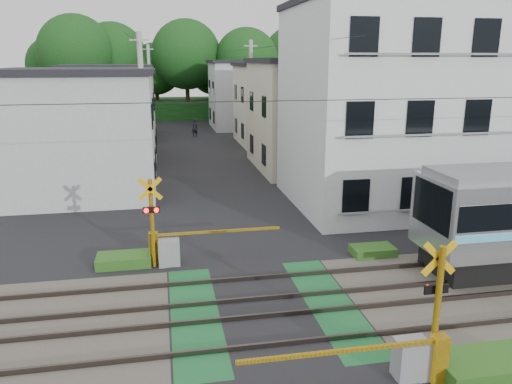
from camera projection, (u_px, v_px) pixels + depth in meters
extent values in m
plane|color=black|center=(264.00, 309.00, 13.83)|extent=(120.00, 120.00, 0.00)
cube|color=#47423A|center=(264.00, 309.00, 13.82)|extent=(120.00, 6.00, 0.00)
cube|color=black|center=(264.00, 309.00, 13.82)|extent=(5.20, 120.00, 0.00)
cube|color=#145126|center=(195.00, 315.00, 13.48)|extent=(1.30, 6.00, 0.00)
cube|color=#145126|center=(329.00, 303.00, 14.17)|extent=(1.30, 6.00, 0.00)
cube|color=#3F3833|center=(280.00, 344.00, 12.00)|extent=(120.00, 0.08, 0.14)
cube|color=#3F3833|center=(267.00, 316.00, 13.33)|extent=(120.00, 0.08, 0.14)
cube|color=#3F3833|center=(260.00, 299.00, 14.28)|extent=(120.00, 0.08, 0.14)
cube|color=#3F3833|center=(252.00, 278.00, 15.61)|extent=(120.00, 0.08, 0.14)
cube|color=black|center=(494.00, 262.00, 16.33)|extent=(2.18, 2.00, 0.54)
cube|color=black|center=(433.00, 205.00, 15.36)|extent=(0.10, 2.18, 1.41)
cylinder|color=#EEAE0C|center=(437.00, 313.00, 10.56)|extent=(0.14, 0.14, 3.00)
cube|color=#EEAE0C|center=(439.00, 258.00, 10.35)|extent=(0.77, 0.05, 0.77)
cube|color=#EEAE0C|center=(439.00, 258.00, 10.35)|extent=(0.77, 0.05, 0.77)
cube|color=black|center=(436.00, 289.00, 10.53)|extent=(0.55, 0.05, 0.20)
sphere|color=#FF0C07|center=(428.00, 289.00, 10.56)|extent=(0.16, 0.16, 0.16)
sphere|color=#FF0C07|center=(442.00, 287.00, 10.61)|extent=(0.16, 0.16, 0.16)
cube|color=gray|center=(411.00, 359.00, 10.74)|extent=(0.70, 0.50, 0.90)
cube|color=#EEAE0C|center=(439.00, 359.00, 10.57)|extent=(0.30, 0.30, 1.10)
cube|color=#EEAE0C|center=(339.00, 351.00, 10.05)|extent=(4.20, 0.08, 0.08)
cylinder|color=#EEAE0C|center=(152.00, 224.00, 16.32)|extent=(0.14, 0.14, 3.00)
cube|color=#EEAE0C|center=(150.00, 189.00, 15.92)|extent=(0.77, 0.05, 0.77)
cube|color=#EEAE0C|center=(150.00, 189.00, 15.92)|extent=(0.77, 0.05, 0.77)
cube|color=black|center=(151.00, 210.00, 16.10)|extent=(0.55, 0.05, 0.20)
sphere|color=#FF0C07|center=(146.00, 211.00, 16.01)|extent=(0.16, 0.16, 0.16)
sphere|color=#FF0C07|center=(156.00, 210.00, 16.07)|extent=(0.16, 0.16, 0.16)
cube|color=gray|center=(169.00, 252.00, 16.68)|extent=(0.70, 0.50, 0.90)
cube|color=#EEAE0C|center=(154.00, 248.00, 16.80)|extent=(0.30, 0.30, 1.10)
cube|color=#EEAE0C|center=(220.00, 231.00, 17.09)|extent=(4.20, 0.08, 0.08)
cube|color=silver|center=(402.00, 108.00, 23.22)|extent=(10.00, 8.00, 9.00)
cube|color=black|center=(410.00, 2.00, 22.03)|extent=(10.20, 8.16, 0.30)
cube|color=black|center=(356.00, 197.00, 19.50)|extent=(1.10, 0.06, 1.40)
cube|color=black|center=(414.00, 194.00, 19.94)|extent=(1.10, 0.06, 1.40)
cube|color=black|center=(469.00, 191.00, 20.38)|extent=(1.10, 0.06, 1.40)
cube|color=gray|center=(444.00, 208.00, 20.11)|extent=(9.00, 0.06, 0.08)
cube|color=black|center=(360.00, 120.00, 18.73)|extent=(1.10, 0.06, 1.40)
cube|color=black|center=(420.00, 119.00, 19.17)|extent=(1.10, 0.06, 1.40)
cube|color=black|center=(478.00, 117.00, 19.61)|extent=(1.10, 0.06, 1.40)
cube|color=gray|center=(451.00, 134.00, 19.34)|extent=(9.00, 0.06, 0.08)
cube|color=black|center=(364.00, 37.00, 17.96)|extent=(1.10, 0.06, 1.40)
cube|color=black|center=(427.00, 37.00, 18.40)|extent=(1.10, 0.06, 1.40)
cube|color=black|center=(487.00, 38.00, 18.84)|extent=(1.10, 0.06, 1.40)
cube|color=gray|center=(459.00, 54.00, 18.57)|extent=(9.00, 0.06, 0.08)
cube|color=#B5B8BA|center=(83.00, 135.00, 25.18)|extent=(7.00, 7.00, 6.00)
cube|color=black|center=(77.00, 71.00, 24.37)|extent=(7.35, 7.35, 0.30)
cube|color=black|center=(155.00, 173.00, 24.59)|extent=(0.06, 1.00, 1.20)
cube|color=black|center=(156.00, 159.00, 27.91)|extent=(0.06, 1.00, 1.20)
cube|color=black|center=(152.00, 116.00, 23.87)|extent=(0.06, 1.00, 1.20)
cube|color=black|center=(153.00, 109.00, 27.20)|extent=(0.06, 1.00, 1.20)
cube|color=beige|center=(312.00, 116.00, 31.31)|extent=(7.00, 8.00, 6.50)
cube|color=black|center=(314.00, 61.00, 30.44)|extent=(7.35, 8.40, 0.30)
cube|color=black|center=(264.00, 155.00, 29.27)|extent=(0.06, 1.00, 1.20)
cube|color=black|center=(252.00, 144.00, 33.07)|extent=(0.06, 1.00, 1.20)
cube|color=black|center=(264.00, 107.00, 28.56)|extent=(0.06, 1.00, 1.20)
cube|color=black|center=(251.00, 101.00, 32.35)|extent=(0.06, 1.00, 1.20)
cube|color=beige|center=(94.00, 118.00, 33.66)|extent=(8.00, 7.00, 5.80)
cube|color=black|center=(90.00, 71.00, 32.88)|extent=(8.40, 7.35, 0.30)
cube|color=black|center=(156.00, 144.00, 33.14)|extent=(0.06, 1.00, 1.20)
cube|color=black|center=(156.00, 136.00, 36.46)|extent=(0.06, 1.00, 1.20)
cube|color=black|center=(154.00, 101.00, 32.42)|extent=(0.06, 1.00, 1.20)
cube|color=black|center=(154.00, 97.00, 35.74)|extent=(0.06, 1.00, 1.20)
cube|color=beige|center=(281.00, 105.00, 40.91)|extent=(7.00, 7.00, 6.20)
cube|color=black|center=(282.00, 64.00, 40.08)|extent=(7.35, 7.35, 0.30)
cube|color=black|center=(242.00, 131.00, 39.08)|extent=(0.06, 1.00, 1.20)
cube|color=black|center=(236.00, 125.00, 42.40)|extent=(0.06, 1.00, 1.20)
cube|color=black|center=(242.00, 95.00, 38.36)|extent=(0.06, 1.00, 1.20)
cube|color=black|center=(236.00, 92.00, 41.69)|extent=(0.06, 1.00, 1.20)
cube|color=#B5B8BA|center=(111.00, 104.00, 43.17)|extent=(7.00, 8.00, 6.00)
cube|color=black|center=(108.00, 66.00, 42.36)|extent=(7.35, 8.40, 0.30)
cube|color=black|center=(153.00, 125.00, 42.34)|extent=(0.06, 1.00, 1.20)
cube|color=black|center=(153.00, 120.00, 46.14)|extent=(0.06, 1.00, 1.20)
cube|color=black|center=(151.00, 92.00, 41.62)|extent=(0.06, 1.00, 1.20)
cube|color=black|center=(152.00, 89.00, 45.42)|extent=(0.06, 1.00, 1.20)
cube|color=#B5B8BA|center=(251.00, 96.00, 50.26)|extent=(8.00, 7.00, 6.40)
cube|color=black|center=(251.00, 61.00, 49.40)|extent=(8.40, 7.35, 0.30)
cube|color=black|center=(214.00, 117.00, 48.36)|extent=(0.06, 1.00, 1.20)
cube|color=black|center=(210.00, 114.00, 51.68)|extent=(0.06, 1.00, 1.20)
cube|color=black|center=(213.00, 88.00, 47.64)|extent=(0.06, 1.00, 1.20)
cube|color=black|center=(210.00, 86.00, 50.97)|extent=(0.06, 1.00, 1.20)
cube|color=#174216|center=(182.00, 108.00, 61.05)|extent=(40.00, 10.00, 2.00)
cylinder|color=#332114|center=(59.00, 98.00, 58.88)|extent=(0.50, 0.50, 4.70)
sphere|color=#174216|center=(56.00, 65.00, 57.91)|extent=(6.58, 6.58, 6.58)
cylinder|color=#332114|center=(79.00, 96.00, 54.85)|extent=(0.50, 0.50, 5.75)
sphere|color=#174216|center=(76.00, 52.00, 53.68)|extent=(8.04, 8.04, 8.04)
cylinder|color=#332114|center=(115.00, 95.00, 58.32)|extent=(0.50, 0.50, 5.46)
sphere|color=#174216|center=(113.00, 56.00, 57.19)|extent=(7.65, 7.65, 7.65)
cylinder|color=#332114|center=(157.00, 99.00, 60.13)|extent=(0.50, 0.50, 4.35)
sphere|color=#174216|center=(156.00, 69.00, 59.24)|extent=(6.09, 6.09, 6.09)
cylinder|color=#332114|center=(188.00, 95.00, 57.70)|extent=(0.50, 0.50, 5.60)
sphere|color=#174216|center=(186.00, 54.00, 56.55)|extent=(7.84, 7.84, 7.84)
cylinder|color=#332114|center=(214.00, 98.00, 62.28)|extent=(0.50, 0.50, 4.12)
sphere|color=#174216|center=(213.00, 71.00, 61.43)|extent=(5.77, 5.77, 5.77)
cylinder|color=#332114|center=(247.00, 97.00, 57.63)|extent=(0.50, 0.50, 5.14)
sphere|color=#174216|center=(246.00, 60.00, 56.57)|extent=(7.20, 7.20, 7.20)
cylinder|color=#332114|center=(268.00, 96.00, 63.41)|extent=(0.50, 0.50, 4.36)
sphere|color=#174216|center=(268.00, 68.00, 62.52)|extent=(6.10, 6.10, 6.10)
cylinder|color=#332114|center=(292.00, 92.00, 63.43)|extent=(0.50, 0.50, 5.40)
sphere|color=#174216|center=(293.00, 57.00, 62.33)|extent=(7.56, 7.56, 7.56)
cube|color=black|center=(457.00, 98.00, 14.61)|extent=(60.00, 0.02, 0.02)
cylinder|color=#A5A5A0|center=(143.00, 116.00, 24.53)|extent=(0.26, 0.26, 8.00)
cube|color=#A5A5A0|center=(139.00, 40.00, 23.61)|extent=(0.90, 0.08, 0.08)
cylinder|color=#A5A5A0|center=(251.00, 100.00, 34.34)|extent=(0.26, 0.26, 8.00)
cube|color=#A5A5A0|center=(251.00, 46.00, 33.41)|extent=(0.90, 0.08, 0.08)
cylinder|color=#A5A5A0|center=(150.00, 91.00, 44.48)|extent=(0.26, 0.26, 8.00)
cube|color=#A5A5A0|center=(148.00, 49.00, 43.55)|extent=(0.90, 0.08, 0.08)
cube|color=black|center=(145.00, 49.00, 33.63)|extent=(0.02, 42.00, 0.02)
cube|color=black|center=(247.00, 49.00, 34.89)|extent=(0.02, 42.00, 0.02)
imported|color=#24242D|center=(195.00, 128.00, 44.40)|extent=(0.71, 0.59, 1.66)
cube|color=#2D5E1E|center=(486.00, 366.00, 10.92)|extent=(2.20, 1.20, 0.40)
cube|color=#2D5E1E|center=(124.00, 260.00, 16.76)|extent=(1.80, 1.00, 0.36)
cube|color=#2D5E1E|center=(373.00, 251.00, 17.65)|extent=(1.50, 0.90, 0.30)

